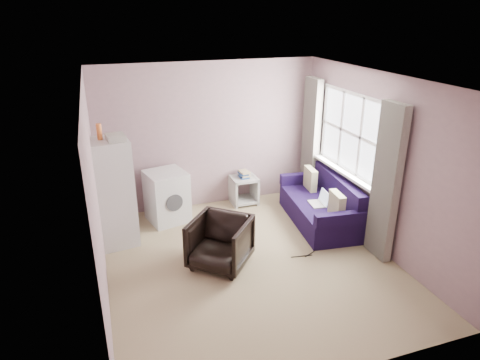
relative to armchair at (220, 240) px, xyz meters
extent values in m
cube|color=#9A8865|center=(0.41, -0.09, -0.39)|extent=(3.80, 4.20, 0.02)
cube|color=silver|center=(0.41, -0.09, 2.13)|extent=(3.80, 4.20, 0.02)
cube|color=gray|center=(0.41, 2.02, 0.87)|extent=(3.80, 0.02, 2.50)
cube|color=gray|center=(0.41, -2.20, 0.87)|extent=(3.80, 0.02, 2.50)
cube|color=gray|center=(-1.50, -0.09, 0.87)|extent=(0.02, 4.20, 2.50)
cube|color=gray|center=(2.32, -0.09, 0.87)|extent=(0.02, 4.20, 2.50)
cube|color=white|center=(2.30, 0.61, 1.12)|extent=(0.01, 1.60, 1.20)
imported|color=black|center=(0.00, 0.00, 0.00)|extent=(1.01, 1.00, 0.76)
cube|color=beige|center=(-1.28, 1.08, 0.42)|extent=(0.62, 0.62, 1.60)
cube|color=#37383C|center=(-1.01, 1.12, 0.22)|extent=(0.08, 0.51, 0.02)
cube|color=#37383C|center=(-1.03, 1.32, 0.68)|extent=(0.02, 0.03, 0.46)
cube|color=silver|center=(-1.00, 1.09, 0.74)|extent=(0.06, 0.38, 0.55)
cylinder|color=orange|center=(-1.36, 1.12, 1.34)|extent=(0.08, 0.08, 0.22)
cube|color=#A5A59B|center=(-1.16, 1.00, 1.27)|extent=(0.27, 0.30, 0.08)
cube|color=beige|center=(-0.44, 1.57, 0.04)|extent=(0.72, 0.72, 0.85)
cube|color=#37383C|center=(-0.44, 1.55, 0.44)|extent=(0.67, 0.65, 0.05)
cylinder|color=#37383C|center=(-0.37, 1.28, 0.05)|extent=(0.28, 0.08, 0.28)
cube|color=#9F9F9B|center=(0.97, 1.81, 0.09)|extent=(0.45, 0.45, 0.04)
cube|color=#9F9F9B|center=(0.97, 1.81, -0.32)|extent=(0.45, 0.45, 0.04)
cube|color=#9F9F9B|center=(0.76, 1.81, -0.13)|extent=(0.04, 0.45, 0.50)
cube|color=#9F9F9B|center=(1.17, 1.81, -0.13)|extent=(0.04, 0.45, 0.50)
cube|color=navy|center=(0.97, 1.81, 0.13)|extent=(0.15, 0.22, 0.03)
cube|color=tan|center=(0.98, 1.81, 0.16)|extent=(0.17, 0.23, 0.03)
cube|color=navy|center=(0.96, 1.82, 0.19)|extent=(0.16, 0.23, 0.03)
cube|color=tan|center=(0.98, 1.80, 0.22)|extent=(0.17, 0.23, 0.03)
cube|color=#170B34|center=(1.87, 0.69, -0.19)|extent=(0.98, 1.76, 0.37)
cube|color=#170B34|center=(2.18, 0.66, 0.20)|extent=(0.36, 1.69, 0.41)
cube|color=#170B34|center=(1.78, -0.12, 0.09)|extent=(0.80, 0.22, 0.19)
cube|color=#170B34|center=(1.96, 1.50, 0.09)|extent=(0.80, 0.22, 0.19)
cube|color=tan|center=(1.85, 0.15, 0.18)|extent=(0.15, 0.38, 0.37)
cube|color=tan|center=(1.98, 1.22, 0.18)|extent=(0.15, 0.38, 0.37)
cube|color=#9F9F9B|center=(1.78, 0.61, 0.00)|extent=(0.25, 0.33, 0.02)
cube|color=silver|center=(1.90, 0.59, 0.11)|extent=(0.09, 0.31, 0.20)
cube|color=white|center=(2.23, 0.61, 0.49)|extent=(0.14, 1.70, 0.04)
cube|color=white|center=(2.28, 0.61, 0.52)|extent=(0.02, 1.68, 0.05)
cube|color=white|center=(2.28, 0.61, 1.12)|extent=(0.02, 1.68, 0.05)
cube|color=white|center=(2.28, 0.61, 1.72)|extent=(0.02, 1.68, 0.05)
cube|color=white|center=(2.28, -0.19, 1.12)|extent=(0.02, 0.05, 1.20)
cube|color=white|center=(2.28, 0.35, 1.12)|extent=(0.02, 0.05, 1.20)
cube|color=white|center=(2.28, 0.88, 1.12)|extent=(0.02, 0.05, 1.20)
cube|color=white|center=(2.28, 1.41, 1.12)|extent=(0.02, 0.05, 1.20)
cube|color=beige|center=(2.19, -0.47, 0.72)|extent=(0.12, 0.46, 2.18)
cube|color=beige|center=(2.19, 1.69, 0.72)|extent=(0.12, 0.46, 2.18)
cylinder|color=black|center=(1.34, -0.14, -0.37)|extent=(0.29, 0.15, 0.01)
cylinder|color=black|center=(1.15, -0.17, -0.37)|extent=(0.31, 0.06, 0.01)
camera|label=1|loc=(-1.36, -4.84, 2.89)|focal=32.00mm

